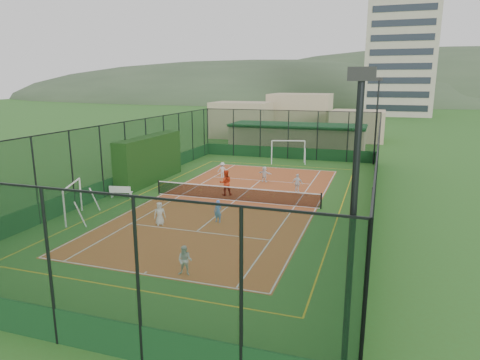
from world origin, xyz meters
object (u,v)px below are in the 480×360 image
at_px(clubhouse, 297,138).
at_px(coach, 226,183).
at_px(child_near_left, 160,214).
at_px(child_far_back, 264,174).
at_px(futsal_goal_far, 288,152).
at_px(floodlight_ne, 376,122).
at_px(child_near_right, 185,261).
at_px(apartment_tower, 400,49).
at_px(child_far_right, 297,183).
at_px(child_far_left, 222,170).
at_px(floodlight_se, 351,247).
at_px(white_bench, 121,191).
at_px(child_near_mid, 218,211).
at_px(futsal_goal_near, 73,202).

relative_size(clubhouse, coach, 8.41).
distance_m(child_near_left, child_far_back, 12.38).
height_order(futsal_goal_far, child_far_back, futsal_goal_far).
xyz_separation_m(floodlight_ne, child_near_right, (-6.89, -28.01, -3.47)).
xyz_separation_m(child_far_back, coach, (-1.55, -4.83, 0.27)).
height_order(apartment_tower, child_far_right, apartment_tower).
relative_size(apartment_tower, child_near_right, 23.22).
relative_size(floodlight_ne, apartment_tower, 0.28).
bearing_deg(floodlight_ne, child_near_right, -103.83).
distance_m(floodlight_ne, apartment_tower, 66.39).
bearing_deg(child_far_back, child_far_right, 155.55).
relative_size(floodlight_ne, child_far_back, 6.50).
xyz_separation_m(child_far_left, coach, (2.25, -5.34, 0.27)).
xyz_separation_m(clubhouse, child_far_back, (0.43, -15.97, -0.93)).
xyz_separation_m(floodlight_se, futsal_goal_far, (-8.15, 31.55, -3.04)).
distance_m(floodlight_se, child_far_left, 26.28).
bearing_deg(coach, white_bench, -3.21).
xyz_separation_m(floodlight_ne, futsal_goal_far, (-8.15, -1.65, -3.04)).
xyz_separation_m(child_near_right, child_far_left, (-5.07, 17.95, -0.01)).
relative_size(apartment_tower, futsal_goal_far, 8.93).
bearing_deg(white_bench, child_near_mid, -29.54).
xyz_separation_m(floodlight_se, child_far_left, (-11.96, 23.14, -3.48)).
bearing_deg(child_near_right, child_near_left, 120.27).
bearing_deg(clubhouse, white_bench, -108.23).
relative_size(apartment_tower, child_far_left, 23.48).
bearing_deg(futsal_goal_near, floodlight_ne, -57.83).
bearing_deg(floodlight_se, child_near_left, 136.16).
bearing_deg(futsal_goal_near, coach, -63.29).
height_order(white_bench, child_near_right, child_near_right).
height_order(floodlight_se, floodlight_ne, same).
relative_size(futsal_goal_far, child_far_back, 2.65).
xyz_separation_m(apartment_tower, futsal_goal_far, (-11.55, -67.05, -13.92)).
bearing_deg(child_near_mid, futsal_goal_near, -158.39).
relative_size(apartment_tower, child_near_left, 22.69).
xyz_separation_m(clubhouse, white_bench, (-7.80, -23.68, -1.14)).
bearing_deg(white_bench, child_far_right, 13.48).
distance_m(child_far_left, child_far_right, 7.64).
bearing_deg(child_near_left, floodlight_se, -81.93).
bearing_deg(floodlight_ne, child_near_mid, -110.90).
xyz_separation_m(futsal_goal_far, child_near_right, (1.25, -26.36, -0.43)).
relative_size(floodlight_se, child_far_right, 5.87).
distance_m(child_near_right, child_far_left, 18.66).
relative_size(apartment_tower, coach, 16.59).
relative_size(child_far_left, child_far_right, 0.91).
xyz_separation_m(floodlight_ne, child_far_left, (-11.96, -10.06, -3.48)).
bearing_deg(apartment_tower, child_far_back, -98.66).
bearing_deg(child_near_mid, white_bench, 169.00).
xyz_separation_m(child_far_right, coach, (-4.73, -2.21, 0.20)).
bearing_deg(coach, child_near_mid, 79.46).
bearing_deg(clubhouse, child_far_right, -79.00).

